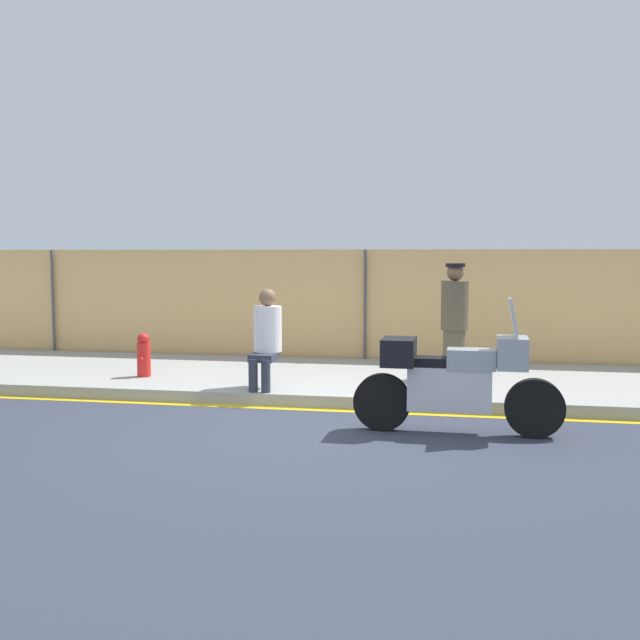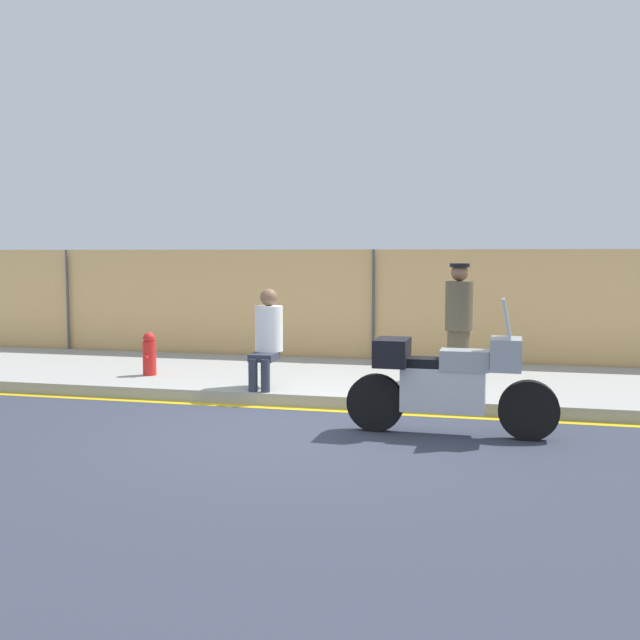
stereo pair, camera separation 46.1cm
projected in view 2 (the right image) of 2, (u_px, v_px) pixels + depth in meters
ground_plane at (300, 433)px, 8.21m from camera, size 120.00×120.00×0.00m
sidewalk at (354, 380)px, 11.16m from camera, size 43.44×3.48×0.16m
curb_paint_stripe at (326, 410)px, 9.40m from camera, size 43.44×0.18×0.01m
storefront_fence at (374, 309)px, 12.85m from camera, size 41.27×0.17×2.04m
motorcycle at (448, 380)px, 8.06m from camera, size 2.27×0.51×1.50m
officer_standing at (459, 320)px, 10.73m from camera, size 0.40×0.40×1.67m
person_seated_on_curb at (267, 333)px, 10.08m from camera, size 0.38×0.68×1.33m
fire_hydrant at (149, 354)px, 11.12m from camera, size 0.20×0.25×0.64m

